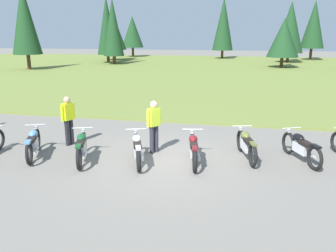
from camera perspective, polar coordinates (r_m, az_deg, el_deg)
ground_plane at (r=10.49m, az=-0.70°, el=-5.59°), size 140.00×140.00×0.00m
grass_moorland at (r=36.21m, az=8.81°, el=9.07°), size 80.00×44.00×0.10m
forest_treeline at (r=44.31m, az=8.82°, el=15.75°), size 42.90×25.14×8.66m
motorcycle_sky_blue at (r=11.41m, az=-21.28°, el=-2.61°), size 0.99×1.97×0.88m
motorcycle_british_green at (r=10.59m, az=-14.04°, el=-3.34°), size 0.91×2.01×0.88m
motorcycle_silver at (r=10.18m, az=-5.09°, el=-3.68°), size 0.91×2.01×0.88m
motorcycle_maroon at (r=10.14m, az=4.20°, el=-3.74°), size 0.71×2.08×0.88m
motorcycle_olive at (r=10.75m, az=12.75°, el=-2.99°), size 0.78×2.05×0.88m
motorcycle_black at (r=10.99m, az=21.00°, el=-3.24°), size 0.99×1.97×0.88m
rider_with_back_turned at (r=10.86m, az=-2.34°, el=0.38°), size 0.39×0.46×1.67m
rider_checking_bike at (r=12.09m, az=-16.08°, el=1.31°), size 0.35×0.51×1.67m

